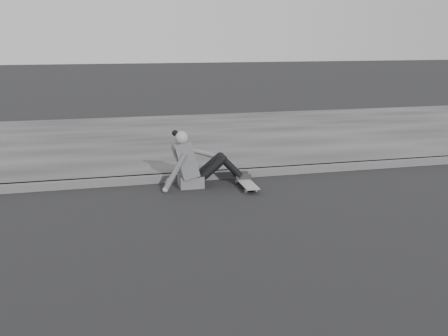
% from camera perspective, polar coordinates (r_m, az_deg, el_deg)
% --- Properties ---
extents(ground, '(80.00, 80.00, 0.00)m').
position_cam_1_polar(ground, '(6.34, 19.03, -6.39)').
color(ground, black).
rests_on(ground, ground).
extents(curb, '(24.00, 0.16, 0.12)m').
position_cam_1_polar(curb, '(8.49, 9.80, -0.08)').
color(curb, '#4C4C4C').
rests_on(curb, ground).
extents(sidewalk, '(24.00, 6.00, 0.12)m').
position_cam_1_polar(sidewalk, '(11.25, 3.73, 3.74)').
color(sidewalk, '#3A3A3A').
rests_on(sidewalk, ground).
extents(skateboard, '(0.20, 0.78, 0.09)m').
position_cam_1_polar(skateboard, '(7.52, 2.53, -1.71)').
color(skateboard, '#969691').
rests_on(skateboard, ground).
extents(seated_woman, '(1.38, 0.46, 0.88)m').
position_cam_1_polar(seated_woman, '(7.52, -3.35, 0.55)').
color(seated_woman, '#505052').
rests_on(seated_woman, ground).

